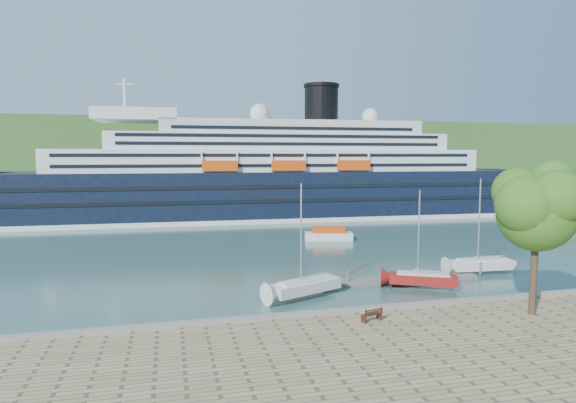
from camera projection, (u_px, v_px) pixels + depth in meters
The scene contains 11 objects.
ground at pixel (411, 319), 36.04m from camera, with size 400.00×400.00×0.00m, color #2B4D47.
far_hillside at pixel (217, 156), 174.97m from camera, with size 400.00×50.00×24.00m, color #3C6227.
quay_coping at pixel (413, 305), 35.74m from camera, with size 220.00×0.50×0.30m, color slate.
cruise_ship at pixel (260, 151), 92.59m from camera, with size 116.50×16.96×26.16m, color black, non-canonical shape.
park_bench at pixel (371, 314), 32.59m from camera, with size 1.57×0.64×1.00m, color #422213, non-canonical shape.
promenade_tree at pixel (536, 232), 33.54m from camera, with size 7.10×7.10×11.76m, color #306019, non-canonical shape.
floating_pontoon at pixel (399, 280), 46.71m from camera, with size 15.96×1.95×0.35m, color slate, non-canonical shape.
sailboat_white_near at pixel (306, 244), 41.08m from camera, with size 7.28×2.02×9.41m, color silver, non-canonical shape.
sailboat_red at pixel (424, 242), 43.87m from camera, with size 6.71×1.86×8.67m, color maroon, non-canonical shape.
sailboat_white_far at pixel (483, 229), 49.34m from camera, with size 7.29×2.03×9.42m, color silver, non-canonical shape.
tender_launch at pixel (329, 233), 69.62m from camera, with size 6.88×2.35×1.90m, color #DE460D, non-canonical shape.
Camera 1 is at (-17.40, -31.78, 12.22)m, focal length 30.00 mm.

